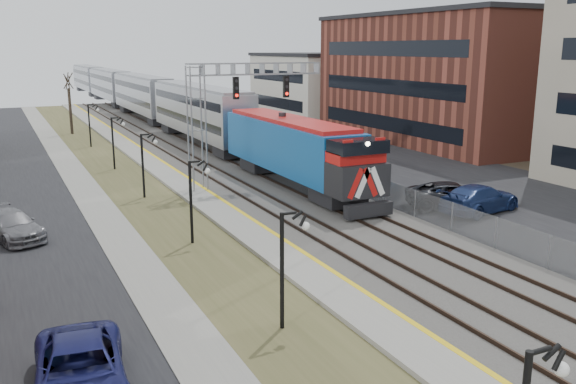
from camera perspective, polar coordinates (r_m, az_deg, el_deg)
street_west at (r=44.71m, az=-24.70°, el=0.43°), size 7.00×120.00×0.04m
sidewalk at (r=44.97m, az=-18.98°, el=1.03°), size 2.00×120.00×0.08m
grass_median at (r=45.39m, az=-15.23°, el=1.39°), size 4.00×120.00×0.06m
platform at (r=45.99m, az=-11.57°, el=1.85°), size 2.00×120.00×0.24m
ballast_bed at (r=47.42m, az=-5.71°, el=2.38°), size 8.00×120.00×0.20m
parking_lot at (r=52.68m, az=6.65°, el=3.37°), size 16.00×120.00×0.04m
platform_edge at (r=46.18m, az=-10.52°, el=2.10°), size 0.24×120.00×0.01m
track_near at (r=46.76m, az=-8.02°, el=2.38°), size 1.58×120.00×0.15m
track_far at (r=47.91m, az=-4.03°, el=2.74°), size 1.58×120.00×0.15m
train at (r=84.14m, az=-13.92°, el=8.78°), size 3.00×108.65×5.33m
signal_gantry at (r=39.19m, az=-6.18°, el=8.17°), size 9.00×1.07×8.15m
lampposts at (r=29.06m, az=-9.23°, el=-0.91°), size 0.14×62.14×4.00m
fence at (r=48.87m, az=-1.10°, el=3.60°), size 0.04×120.00×1.60m
buildings_east at (r=57.94m, az=20.89°, el=9.76°), size 16.00×76.00×15.00m
car_lot_c at (r=36.34m, az=15.24°, el=-0.37°), size 5.94×4.42×1.50m
car_lot_d at (r=35.81m, az=17.48°, el=-0.64°), size 5.81×3.36×1.58m
car_lot_e at (r=44.86m, az=6.74°, el=2.50°), size 4.26×2.19×1.39m
car_street_a at (r=17.67m, az=-18.87°, el=-15.67°), size 2.88×5.33×1.42m
car_street_b at (r=32.35m, az=-24.46°, el=-2.91°), size 3.34×5.04×1.36m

